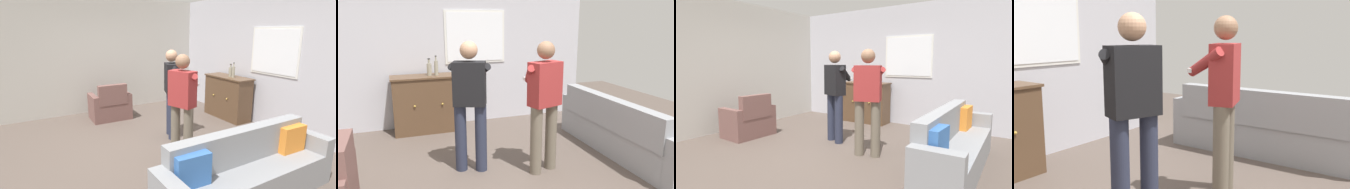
% 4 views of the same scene
% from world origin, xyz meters
% --- Properties ---
extents(ground, '(10.40, 10.40, 0.00)m').
position_xyz_m(ground, '(0.00, 0.00, 0.00)').
color(ground, brown).
extents(wall_back_with_window, '(5.20, 0.15, 2.80)m').
position_xyz_m(wall_back_with_window, '(0.01, 2.66, 1.41)').
color(wall_back_with_window, silver).
rests_on(wall_back_with_window, ground).
extents(wall_side_left, '(0.12, 5.20, 2.80)m').
position_xyz_m(wall_side_left, '(-2.66, 0.00, 1.40)').
color(wall_side_left, beige).
rests_on(wall_side_left, ground).
extents(couch, '(0.57, 2.47, 0.85)m').
position_xyz_m(couch, '(1.94, 0.35, 0.33)').
color(couch, gray).
rests_on(couch, ground).
extents(armchair, '(0.67, 0.89, 0.85)m').
position_xyz_m(armchair, '(-1.84, -0.13, 0.29)').
color(armchair, brown).
rests_on(armchair, ground).
extents(sideboard_cabinet, '(1.18, 0.49, 0.99)m').
position_xyz_m(sideboard_cabinet, '(-0.55, 2.30, 0.50)').
color(sideboard_cabinet, brown).
rests_on(sideboard_cabinet, ground).
extents(bottle_wine_green, '(0.07, 0.07, 0.34)m').
position_xyz_m(bottle_wine_green, '(-0.37, 2.27, 1.12)').
color(bottle_wine_green, gray).
rests_on(bottle_wine_green, sideboard_cabinet).
extents(bottle_liquor_amber, '(0.08, 0.08, 0.29)m').
position_xyz_m(bottle_liquor_amber, '(-0.49, 2.29, 1.10)').
color(bottle_liquor_amber, gray).
rests_on(bottle_liquor_amber, sideboard_cabinet).
extents(person_standing_left, '(0.52, 0.52, 1.68)m').
position_xyz_m(person_standing_left, '(-0.21, 0.56, 0.94)').
color(person_standing_left, '#282D42').
rests_on(person_standing_left, ground).
extents(person_standing_right, '(0.53, 0.52, 1.68)m').
position_xyz_m(person_standing_right, '(0.66, 0.23, 0.94)').
color(person_standing_right, '#6B6051').
rests_on(person_standing_right, ground).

